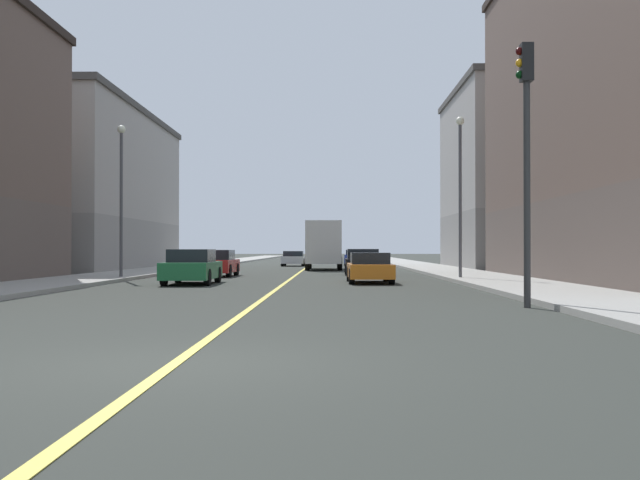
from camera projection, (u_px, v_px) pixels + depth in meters
ground_plane at (175, 364)px, 9.23m from camera, size 400.00×400.00×0.00m
sidewalk_left at (422, 266)px, 58.08m from camera, size 3.69×168.00×0.15m
sidewalk_right at (193, 266)px, 58.36m from camera, size 3.69×168.00×0.15m
lane_center_stripe at (307, 267)px, 58.22m from camera, size 0.16×154.00×0.01m
building_left_mid at (516, 179)px, 53.83m from camera, size 8.80×15.33×12.64m
building_right_midblock at (83, 190)px, 51.41m from camera, size 8.80×22.53×10.70m
traffic_light_left_near at (526, 137)px, 18.08m from camera, size 0.40×0.32×6.25m
street_lamp_left_near at (460, 180)px, 33.44m from camera, size 0.36×0.36×7.02m
street_lamp_right_near at (121, 184)px, 34.11m from camera, size 0.36×0.36×6.76m
car_blue at (356, 258)px, 62.63m from camera, size 2.06×4.18×1.31m
car_black at (363, 262)px, 40.87m from camera, size 1.91×3.98×1.38m
car_silver at (294, 259)px, 61.67m from camera, size 1.89×3.93×1.21m
car_orange at (370, 268)px, 31.25m from camera, size 1.82×4.48×1.23m
car_green at (192, 267)px, 30.16m from camera, size 1.90×4.54×1.37m
car_red at (216, 263)px, 38.46m from camera, size 1.98×4.08×1.33m
box_truck at (324, 245)px, 50.74m from camera, size 2.37×7.26×3.17m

